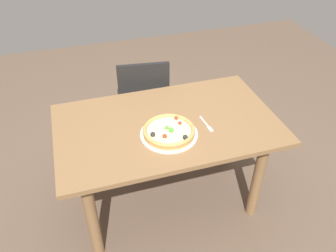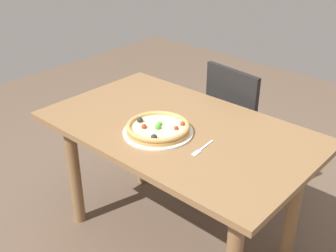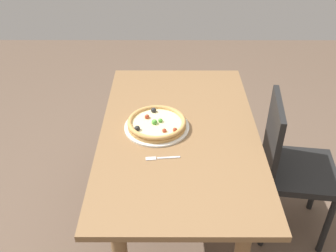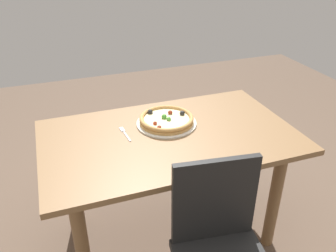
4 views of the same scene
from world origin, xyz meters
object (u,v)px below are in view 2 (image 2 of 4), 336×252
(chair_near, at_px, (241,125))
(fork, at_px, (202,149))
(plate, at_px, (158,132))
(dining_table, at_px, (177,147))
(pizza, at_px, (158,128))

(chair_near, xyz_separation_m, fork, (-0.24, 0.73, 0.24))
(plate, bearing_deg, fork, -175.37)
(chair_near, bearing_deg, plate, -83.70)
(dining_table, relative_size, plate, 4.00)
(dining_table, height_order, fork, fork)
(pizza, relative_size, fork, 1.87)
(plate, distance_m, pizza, 0.03)
(chair_near, xyz_separation_m, plate, (0.02, 0.75, 0.25))
(dining_table, height_order, pizza, pizza)
(plate, bearing_deg, dining_table, -101.73)
(plate, xyz_separation_m, pizza, (-0.00, 0.00, 0.03))
(fork, bearing_deg, plate, -90.43)
(plate, height_order, pizza, pizza)
(chair_near, height_order, pizza, chair_near)
(plate, height_order, fork, plate)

